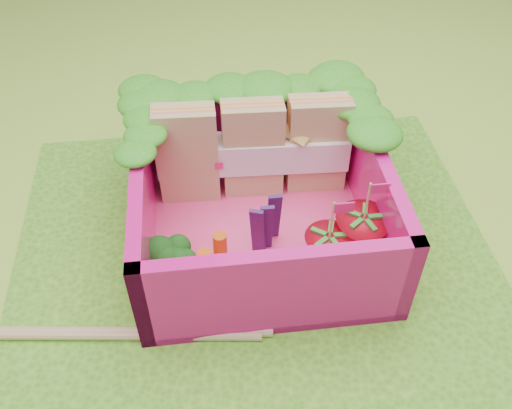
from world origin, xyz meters
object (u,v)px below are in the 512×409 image
object	(u,v)px
broccoli	(170,256)
strawberry_left	(327,253)
bento_box	(260,201)
sandwich_stack	(254,150)
chopsticks	(54,333)
strawberry_right	(361,237)

from	to	relation	value
broccoli	strawberry_left	bearing A→B (deg)	-3.46
bento_box	sandwich_stack	world-z (taller)	sandwich_stack
bento_box	sandwich_stack	size ratio (longest dim) A/B	1.19
bento_box	chopsticks	distance (m)	1.22
broccoli	strawberry_right	world-z (taller)	strawberry_right
sandwich_stack	chopsticks	world-z (taller)	sandwich_stack
strawberry_right	chopsticks	distance (m)	1.60
sandwich_stack	broccoli	world-z (taller)	sandwich_stack
bento_box	chopsticks	xyz separation A→B (m)	(-1.07, -0.53, -0.25)
sandwich_stack	chopsticks	bearing A→B (deg)	-140.80
strawberry_left	bento_box	bearing A→B (deg)	133.14
strawberry_left	strawberry_right	bearing A→B (deg)	20.20
chopsticks	sandwich_stack	bearing A→B (deg)	39.20
sandwich_stack	chopsticks	xyz separation A→B (m)	(-1.08, -0.88, -0.32)
sandwich_stack	strawberry_left	world-z (taller)	sandwich_stack
bento_box	sandwich_stack	xyz separation A→B (m)	(0.01, 0.35, 0.07)
strawberry_left	broccoli	bearing A→B (deg)	176.54
sandwich_stack	chopsticks	distance (m)	1.43
bento_box	strawberry_right	world-z (taller)	strawberry_right
strawberry_right	chopsticks	xyz separation A→B (m)	(-1.56, -0.28, -0.17)
broccoli	chopsticks	bearing A→B (deg)	-156.09
strawberry_left	chopsticks	bearing A→B (deg)	-171.36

